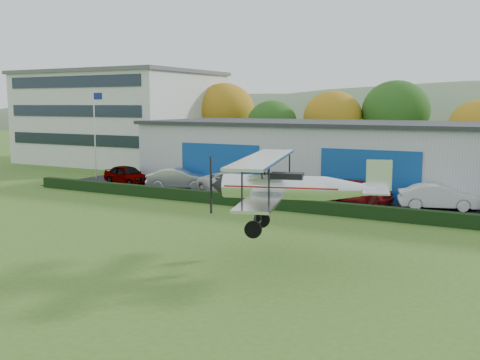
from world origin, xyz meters
The scene contains 15 objects.
ground centered at (0.00, 0.00, 0.00)m, with size 300.00×300.00×0.00m, color #436720.
apron centered at (3.00, 21.00, 0.03)m, with size 48.00×9.00×0.05m, color black.
hedge centered at (3.00, 16.20, 0.40)m, with size 46.00×0.60×0.80m, color black.
hangar centered at (5.00, 27.98, 2.66)m, with size 40.60×12.60×5.30m.
office_block centered at (-28.00, 35.00, 5.21)m, with size 20.60×15.60×10.40m.
flagpole centered at (-19.88, 22.00, 4.78)m, with size 1.05×0.10×8.00m.
tree_belt centered at (0.85, 40.62, 5.61)m, with size 75.70×13.22×10.12m.
distant_hills centered at (-4.38, 140.00, -13.05)m, with size 430.00×196.00×56.00m.
car_0 centered at (-14.78, 20.09, 0.86)m, with size 1.92×4.78×1.63m, color gray.
car_1 centered at (-9.75, 20.23, 0.87)m, with size 1.73×4.96×1.63m, color silver.
car_2 centered at (-4.41, 19.70, 0.88)m, with size 2.76×5.98×1.66m, color silver.
car_3 centered at (-0.20, 21.06, 0.85)m, with size 2.23×5.49×1.59m, color black.
car_4 centered at (4.55, 20.72, 0.88)m, with size 1.95×4.85×1.65m, color maroon.
car_5 centered at (9.74, 21.00, 0.85)m, with size 1.70×4.89×1.61m, color silver.
biplane centered at (6.14, 5.53, 3.33)m, with size 7.71×8.73×3.26m.
Camera 1 is at (15.46, -15.96, 6.71)m, focal length 41.97 mm.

